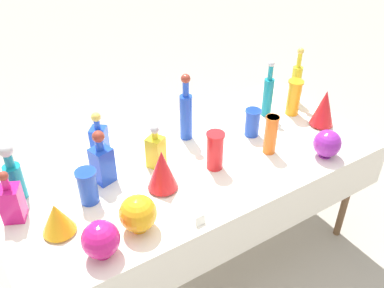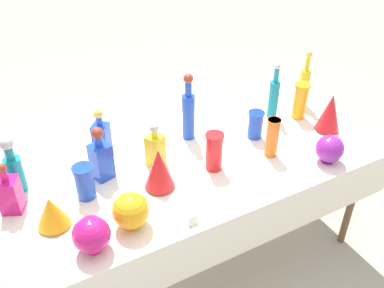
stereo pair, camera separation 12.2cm
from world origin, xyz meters
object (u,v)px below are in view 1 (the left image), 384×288
object	(u,v)px
tall_bottle_2	(186,112)
square_decanter_3	(99,137)
fluted_vase_0	(324,108)
slender_vase_2	(252,122)
slender_vase_0	(88,186)
slender_vase_1	(294,97)
slender_vase_4	(271,134)
square_decanter_1	(102,161)
fluted_vase_1	(162,170)
slender_vase_3	(215,150)
round_bowl_1	(138,213)
tall_bottle_1	(296,81)
round_bowl_2	(101,240)
square_decanter_2	(156,150)
round_bowl_0	(327,144)
tall_bottle_0	(14,176)
tall_bottle_3	(268,94)
fluted_vase_2	(57,218)
square_decanter_0	(11,201)

from	to	relation	value
tall_bottle_2	square_decanter_3	size ratio (longest dim) A/B	1.60
fluted_vase_0	slender_vase_2	bearing A→B (deg)	161.23
square_decanter_3	slender_vase_0	distance (m)	0.39
fluted_vase_0	square_decanter_3	bearing A→B (deg)	159.84
slender_vase_1	slender_vase_4	distance (m)	0.46
square_decanter_1	slender_vase_1	size ratio (longest dim) A/B	1.31
tall_bottle_2	fluted_vase_1	distance (m)	0.46
slender_vase_3	fluted_vase_0	world-z (taller)	fluted_vase_0
slender_vase_0	round_bowl_1	world-z (taller)	slender_vase_0
tall_bottle_1	round_bowl_2	bearing A→B (deg)	-161.18
slender_vase_4	fluted_vase_1	size ratio (longest dim) A/B	1.01
tall_bottle_1	slender_vase_3	xyz separation A→B (m)	(-0.84, -0.30, -0.03)
square_decanter_2	slender_vase_2	distance (m)	0.61
round_bowl_0	square_decanter_2	bearing A→B (deg)	152.98
square_decanter_1	tall_bottle_0	bearing A→B (deg)	165.19
tall_bottle_0	fluted_vase_0	bearing A→B (deg)	-10.61
square_decanter_1	slender_vase_0	size ratio (longest dim) A/B	1.66
slender_vase_0	slender_vase_1	distance (m)	1.37
square_decanter_2	round_bowl_1	xyz separation A→B (m)	(-0.28, -0.36, -0.01)
tall_bottle_2	fluted_vase_1	world-z (taller)	tall_bottle_2
slender_vase_3	tall_bottle_3	bearing A→B (deg)	24.73
fluted_vase_1	round_bowl_1	size ratio (longest dim) A/B	1.29
square_decanter_1	tall_bottle_2	bearing A→B (deg)	11.17
slender_vase_1	slender_vase_2	distance (m)	0.37
slender_vase_0	round_bowl_0	distance (m)	1.26
tall_bottle_3	slender_vase_4	size ratio (longest dim) A/B	1.60
square_decanter_2	round_bowl_0	bearing A→B (deg)	-27.02
round_bowl_2	round_bowl_1	bearing A→B (deg)	14.46
tall_bottle_3	slender_vase_1	size ratio (longest dim) A/B	1.59
slender_vase_4	tall_bottle_2	bearing A→B (deg)	130.40
slender_vase_3	fluted_vase_2	world-z (taller)	slender_vase_3
tall_bottle_1	tall_bottle_2	xyz separation A→B (m)	(-0.82, 0.01, 0.02)
square_decanter_0	square_decanter_1	distance (m)	0.44
tall_bottle_3	square_decanter_2	distance (m)	0.83
tall_bottle_2	round_bowl_0	bearing A→B (deg)	-45.77
fluted_vase_1	round_bowl_0	distance (m)	0.91
slender_vase_2	tall_bottle_1	bearing A→B (deg)	18.80
square_decanter_3	round_bowl_1	bearing A→B (deg)	-97.12
tall_bottle_2	fluted_vase_0	world-z (taller)	tall_bottle_2
slender_vase_4	fluted_vase_1	distance (m)	0.64
square_decanter_1	slender_vase_4	world-z (taller)	square_decanter_1
tall_bottle_2	square_decanter_0	xyz separation A→B (m)	(-0.99, -0.14, -0.07)
square_decanter_0	slender_vase_3	world-z (taller)	square_decanter_0
tall_bottle_2	slender_vase_4	distance (m)	0.48
tall_bottle_3	round_bowl_1	world-z (taller)	tall_bottle_3
tall_bottle_2	square_decanter_1	world-z (taller)	tall_bottle_2
fluted_vase_2	round_bowl_1	world-z (taller)	round_bowl_1
square_decanter_2	square_decanter_1	bearing A→B (deg)	173.15
tall_bottle_3	fluted_vase_2	world-z (taller)	tall_bottle_3
slender_vase_1	tall_bottle_1	bearing A→B (deg)	43.10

